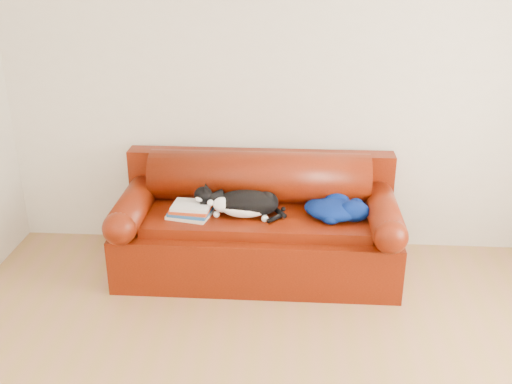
# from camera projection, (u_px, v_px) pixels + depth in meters

# --- Properties ---
(room_shell) EXTENTS (4.52, 4.02, 2.61)m
(room_shell) POSITION_uv_depth(u_px,v_px,m) (308.00, 114.00, 2.67)
(room_shell) COLOR beige
(room_shell) RESTS_ON ground
(sofa_base) EXTENTS (2.10, 0.90, 0.50)m
(sofa_base) POSITION_uv_depth(u_px,v_px,m) (257.00, 242.00, 4.60)
(sofa_base) COLOR #390B02
(sofa_base) RESTS_ON ground
(sofa_back) EXTENTS (2.10, 1.01, 0.88)m
(sofa_back) POSITION_uv_depth(u_px,v_px,m) (259.00, 194.00, 4.71)
(sofa_back) COLOR #390B02
(sofa_back) RESTS_ON ground
(book_stack) EXTENTS (0.34, 0.29, 0.10)m
(book_stack) POSITION_uv_depth(u_px,v_px,m) (191.00, 210.00, 4.41)
(book_stack) COLOR beige
(book_stack) RESTS_ON sofa_base
(cat) EXTENTS (0.67, 0.29, 0.24)m
(cat) POSITION_uv_depth(u_px,v_px,m) (246.00, 204.00, 4.40)
(cat) COLOR black
(cat) RESTS_ON sofa_base
(blanket) EXTENTS (0.50, 0.39, 0.15)m
(blanket) POSITION_uv_depth(u_px,v_px,m) (336.00, 208.00, 4.40)
(blanket) COLOR #020D44
(blanket) RESTS_ON sofa_base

